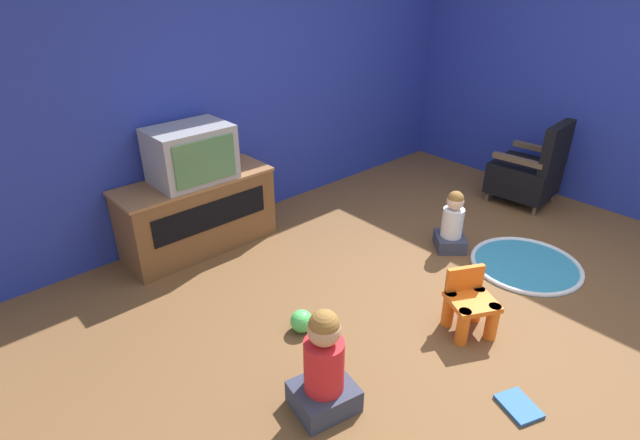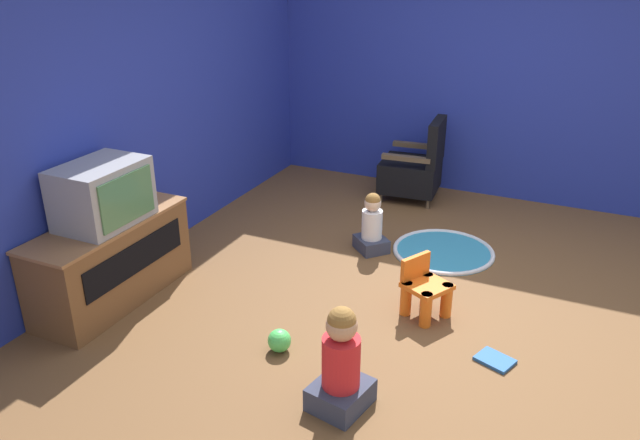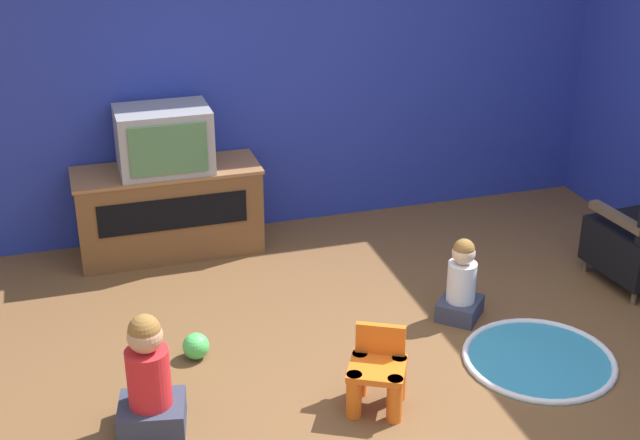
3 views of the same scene
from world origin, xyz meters
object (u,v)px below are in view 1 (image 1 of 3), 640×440
at_px(toy_ball, 302,321).
at_px(television, 191,154).
at_px(book, 519,406).
at_px(black_armchair, 529,172).
at_px(child_watching_center, 452,224).
at_px(tv_cabinet, 198,212).
at_px(child_watching_left, 324,368).
at_px(yellow_kid_chair, 470,307).

bearing_deg(toy_ball, television, 87.16).
height_order(television, book, television).
xyz_separation_m(black_armchair, child_watching_center, (-1.37, -0.04, -0.10)).
relative_size(tv_cabinet, television, 2.05).
distance_m(black_armchair, child_watching_left, 3.44).
xyz_separation_m(child_watching_left, child_watching_center, (2.02, 0.56, -0.05)).
height_order(child_watching_center, toy_ball, child_watching_center).
bearing_deg(child_watching_left, television, 89.97).
bearing_deg(toy_ball, child_watching_center, -0.72).
height_order(black_armchair, child_watching_center, black_armchair).
relative_size(black_armchair, toy_ball, 5.58).
relative_size(tv_cabinet, book, 4.78).
bearing_deg(child_watching_left, yellow_kid_chair, 3.38).
bearing_deg(toy_ball, black_armchair, 0.29).
xyz_separation_m(black_armchair, yellow_kid_chair, (-2.20, -0.76, -0.15)).
distance_m(black_armchair, toy_ball, 3.07).
height_order(television, child_watching_left, television).
distance_m(child_watching_left, toy_ball, 0.70).
height_order(tv_cabinet, book, tv_cabinet).
relative_size(yellow_kid_chair, child_watching_left, 0.65).
bearing_deg(child_watching_left, tv_cabinet, 90.04).
height_order(black_armchair, book, black_armchair).
relative_size(tv_cabinet, child_watching_left, 1.97).
distance_m(yellow_kid_chair, toy_ball, 1.14).
relative_size(television, book, 2.33).
bearing_deg(tv_cabinet, child_watching_left, -101.05).
distance_m(yellow_kid_chair, child_watching_center, 1.10).
xyz_separation_m(yellow_kid_chair, child_watching_center, (0.83, 0.73, 0.05)).
distance_m(yellow_kid_chair, book, 0.72).
xyz_separation_m(television, yellow_kid_chair, (0.78, -2.20, -0.68)).
bearing_deg(television, book, -81.58).
height_order(tv_cabinet, child_watching_center, tv_cabinet).
xyz_separation_m(tv_cabinet, book, (0.41, -2.81, -0.32)).
bearing_deg(television, toy_ball, -92.84).
xyz_separation_m(child_watching_left, book, (0.82, -0.75, -0.28)).
relative_size(tv_cabinet, toy_ball, 8.35).
distance_m(toy_ball, book, 1.42).
relative_size(child_watching_left, book, 2.43).
height_order(yellow_kid_chair, child_watching_left, child_watching_left).
bearing_deg(tv_cabinet, television, -90.00).
distance_m(television, black_armchair, 3.36).
bearing_deg(tv_cabinet, toy_ball, -92.82).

